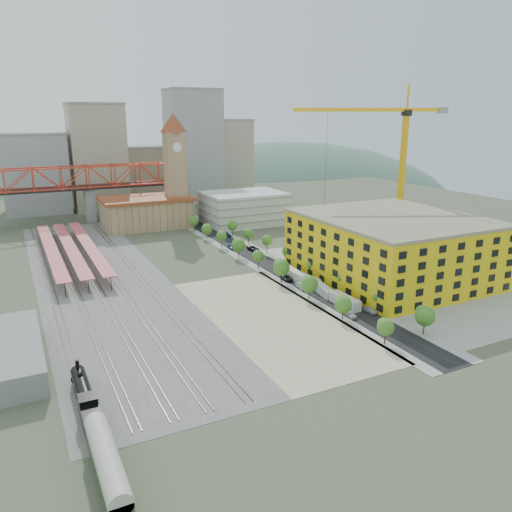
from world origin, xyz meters
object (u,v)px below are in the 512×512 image
construction_building (391,247)px  car_0 (350,314)px  locomotive (86,398)px  site_trailer_b (324,290)px  tower_crane (394,150)px  coach (107,466)px  site_trailer_d (290,272)px  site_trailer_c (306,280)px  site_trailer_a (345,301)px  clock_tower (175,160)px

construction_building → car_0: size_ratio=11.38×
locomotive → site_trailer_b: 71.95m
construction_building → tower_crane: 46.56m
coach → site_trailer_d: size_ratio=1.90×
locomotive → site_trailer_c: (66.00, 37.78, -0.66)m
site_trailer_c → car_0: (-3.00, -25.22, -0.62)m
locomotive → site_trailer_a: locomotive is taller
tower_crane → site_trailer_a: 74.65m
construction_building → locomotive: construction_building is taller
site_trailer_d → car_0: size_ratio=2.16×
clock_tower → site_trailer_b: size_ratio=5.85×
locomotive → car_0: (63.00, 12.57, -1.28)m
construction_building → site_trailer_b: (-26.00, -3.61, -8.19)m
site_trailer_d → tower_crane: bearing=19.2°
site_trailer_b → locomotive: bearing=-147.7°
clock_tower → site_trailer_b: bearing=-85.6°
site_trailer_a → car_0: (-3.00, -6.42, -0.62)m
coach → site_trailer_c: 87.55m
car_0 → site_trailer_c: bearing=93.0°
site_trailer_a → site_trailer_d: 27.43m
site_trailer_b → car_0: site_trailer_b is taller
locomotive → site_trailer_c: size_ratio=2.17×
tower_crane → site_trailer_b: tower_crane is taller
construction_building → tower_crane: (24.63, 29.90, 25.83)m
construction_building → locomotive: (-92.00, -32.25, -7.37)m
coach → site_trailer_b: 81.83m
site_trailer_a → car_0: 7.11m
site_trailer_b → car_0: (-3.00, -16.07, -0.46)m
tower_crane → locomotive: bearing=-151.9°
tower_crane → site_trailer_d: (-50.63, -15.73, -33.93)m
clock_tower → tower_crane: tower_crane is taller
site_trailer_a → site_trailer_d: (0.00, 27.43, -0.06)m
car_0 → locomotive: bearing=-159.0°
site_trailer_a → site_trailer_b: (0.00, 9.65, -0.16)m
construction_building → site_trailer_c: size_ratio=5.02×
clock_tower → coach: (-58.00, -151.95, -25.66)m
site_trailer_b → site_trailer_c: (0.00, 9.15, 0.16)m
tower_crane → site_trailer_a: size_ratio=5.67×
coach → site_trailer_d: coach is taller
construction_building → car_0: construction_building is taller
site_trailer_b → site_trailer_c: 9.15m
construction_building → site_trailer_c: 27.77m
clock_tower → tower_crane: size_ratio=0.91×
clock_tower → tower_crane: (58.63, -70.10, 6.55)m
clock_tower → locomotive: size_ratio=2.38×
tower_crane → site_trailer_d: bearing=-162.7°
tower_crane → site_trailer_b: 69.60m
coach → site_trailer_a: bearing=30.4°
clock_tower → site_trailer_c: bearing=-85.2°
clock_tower → locomotive: 146.84m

